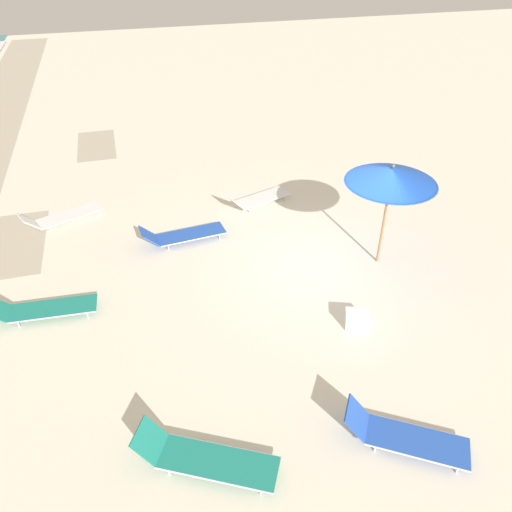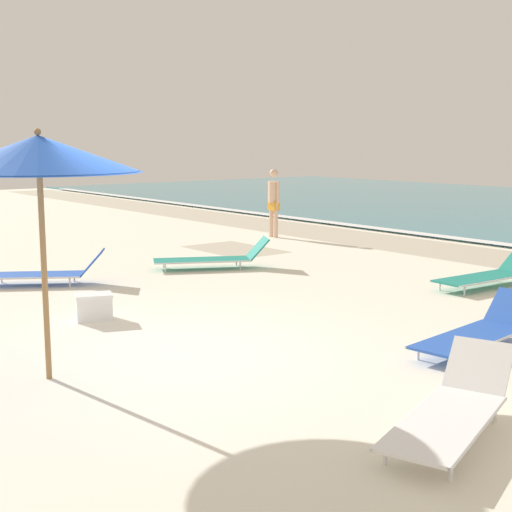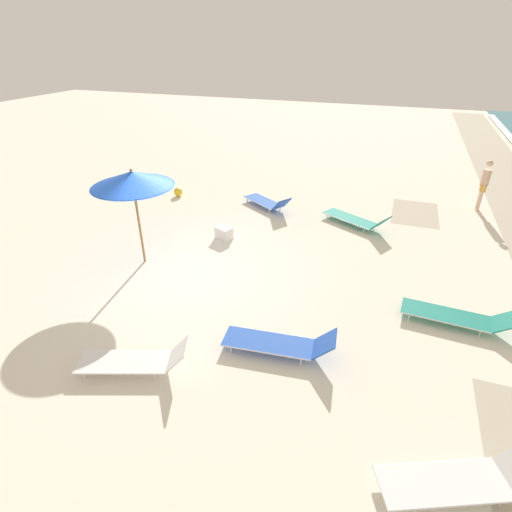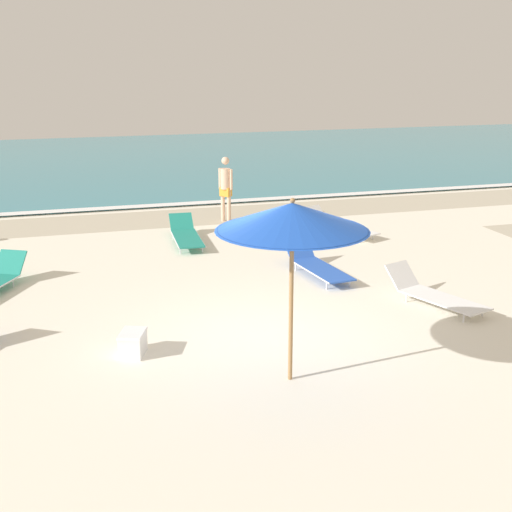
# 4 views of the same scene
# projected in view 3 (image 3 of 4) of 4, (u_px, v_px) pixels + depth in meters

# --- Properties ---
(ground_plane) EXTENTS (60.00, 60.00, 0.16)m
(ground_plane) POSITION_uv_depth(u_px,v_px,m) (185.00, 275.00, 10.49)
(ground_plane) COLOR silver
(beach_umbrella) EXTENTS (2.07, 2.07, 2.59)m
(beach_umbrella) POSITION_uv_depth(u_px,v_px,m) (132.00, 179.00, 9.80)
(beach_umbrella) COLOR #9E7547
(beach_umbrella) RESTS_ON ground_plane
(sun_lounger_under_umbrella) EXTENTS (1.42, 2.20, 0.57)m
(sun_lounger_under_umbrella) POSITION_uv_depth(u_px,v_px,m) (460.00, 480.00, 5.37)
(sun_lounger_under_umbrella) COLOR white
(sun_lounger_under_umbrella) RESTS_ON ground_plane
(sun_lounger_beside_umbrella) EXTENTS (1.25, 2.13, 0.59)m
(sun_lounger_beside_umbrella) POSITION_uv_depth(u_px,v_px,m) (135.00, 360.00, 7.33)
(sun_lounger_beside_umbrella) COLOR white
(sun_lounger_beside_umbrella) RESTS_ON ground_plane
(sun_lounger_near_water_left) EXTENTS (0.74, 2.26, 0.51)m
(sun_lounger_near_water_left) POSITION_uv_depth(u_px,v_px,m) (457.00, 316.00, 8.49)
(sun_lounger_near_water_left) COLOR #1E8475
(sun_lounger_near_water_left) RESTS_ON ground_plane
(sun_lounger_near_water_right) EXTENTS (1.59, 2.25, 0.59)m
(sun_lounger_near_water_right) POSITION_uv_depth(u_px,v_px,m) (356.00, 219.00, 12.87)
(sun_lounger_near_water_right) COLOR #1E8475
(sun_lounger_near_water_right) RESTS_ON ground_plane
(sun_lounger_mid_beach_solo) EXTENTS (1.58, 2.00, 0.60)m
(sun_lounger_mid_beach_solo) POSITION_uv_depth(u_px,v_px,m) (267.00, 202.00, 14.18)
(sun_lounger_mid_beach_solo) COLOR blue
(sun_lounger_mid_beach_solo) RESTS_ON ground_plane
(sun_lounger_mid_beach_pair_a) EXTENTS (0.83, 2.22, 0.56)m
(sun_lounger_mid_beach_pair_a) POSITION_uv_depth(u_px,v_px,m) (279.00, 343.00, 7.75)
(sun_lounger_mid_beach_pair_a) COLOR blue
(sun_lounger_mid_beach_pair_a) RESTS_ON ground_plane
(beachgoer_wading_adult) EXTENTS (0.45, 0.27, 1.76)m
(beachgoer_wading_adult) POSITION_uv_depth(u_px,v_px,m) (484.00, 182.00, 13.66)
(beachgoer_wading_adult) COLOR beige
(beachgoer_wading_adult) RESTS_ON ground_plane
(beach_ball) EXTENTS (0.33, 0.33, 0.33)m
(beach_ball) POSITION_uv_depth(u_px,v_px,m) (178.00, 192.00, 15.23)
(beach_ball) COLOR yellow
(beach_ball) RESTS_ON ground_plane
(cooler_box) EXTENTS (0.51, 0.59, 0.37)m
(cooler_box) POSITION_uv_depth(u_px,v_px,m) (224.00, 233.00, 12.06)
(cooler_box) COLOR white
(cooler_box) RESTS_ON ground_plane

